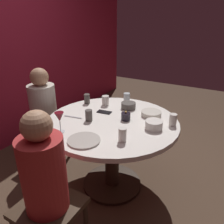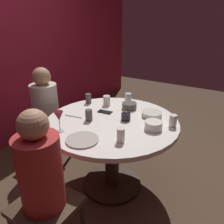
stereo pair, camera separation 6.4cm
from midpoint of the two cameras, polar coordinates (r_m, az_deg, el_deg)
The scene contains 18 objects.
ground_plane at distance 2.47m, azimuth -0.78°, elevation -17.93°, with size 8.00×8.00×0.00m, color #4C3828.
dining_table at distance 2.13m, azimuth -0.86°, elevation -6.26°, with size 1.22×1.22×0.75m.
seated_diner_left at distance 1.52m, azimuth -18.18°, elevation -15.39°, with size 0.40×0.40×1.16m.
seated_diner_back at distance 2.60m, azimuth -17.91°, elevation 1.34°, with size 0.40×0.40×1.14m.
candle_holder at distance 2.04m, azimuth 2.65°, elevation -1.14°, with size 0.09×0.09×0.09m.
wine_glass at distance 1.85m, azimuth -14.28°, elevation -1.48°, with size 0.08×0.08×0.18m.
dinner_plate at distance 1.74m, azimuth -8.33°, elevation -7.17°, with size 0.25×0.25×0.01m, color #B2ADA3.
cell_phone at distance 2.21m, azimuth -2.82°, elevation -0.01°, with size 0.07×0.14×0.01m, color black.
bowl_serving_large at distance 2.16m, azimuth 9.18°, elevation -0.41°, with size 0.19×0.19×0.05m, color beige.
bowl_salad_center at distance 1.91m, azimuth 9.75°, elevation -3.23°, with size 0.15×0.15×0.07m, color silver.
bowl_small_white at distance 2.30m, azimuth 3.42°, elevation 1.66°, with size 0.15×0.15×0.06m, color #4C4742.
cup_near_candle at distance 2.46m, azimuth 3.05°, elevation 3.63°, with size 0.07×0.07×0.11m, color silver.
cup_by_left_diner at distance 2.45m, azimuth -7.18°, elevation 3.37°, with size 0.06×0.06×0.10m, color #4C4742.
cup_by_right_diner at distance 2.00m, azimuth 14.46°, elevation -1.95°, with size 0.06×0.06×0.11m, color silver.
cup_center_front at distance 1.69m, azimuth 1.61°, elevation -5.84°, with size 0.06×0.06×0.11m, color silver.
cup_far_edge at distance 2.03m, azimuth -6.87°, elevation -0.88°, with size 0.06×0.06×0.10m, color #4C4742.
cup_beside_wine at distance 2.38m, azimuth -2.46°, elevation 2.95°, with size 0.07×0.07×0.10m, color silver.
fork_near_plate at distance 2.14m, azimuth -10.78°, elevation -1.26°, with size 0.02×0.18×0.01m, color #B7B7BC.
Camera 1 is at (-1.61, -0.92, 1.63)m, focal length 35.69 mm.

